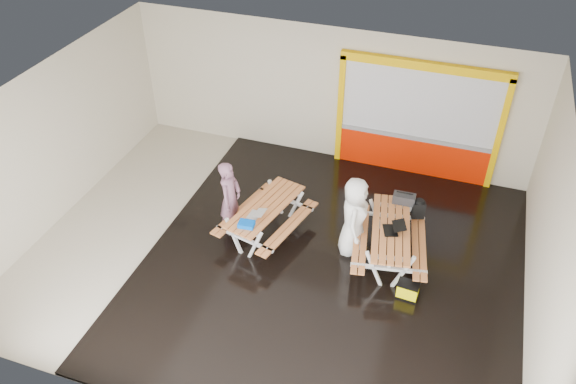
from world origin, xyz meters
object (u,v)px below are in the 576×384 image
at_px(blue_pouch, 246,224).
at_px(person_left, 230,199).
at_px(picnic_table_right, 390,235).
at_px(toolbox, 404,199).
at_px(backpack, 418,209).
at_px(dark_case, 370,259).
at_px(laptop_right, 394,229).
at_px(picnic_table_left, 266,213).
at_px(laptop_left, 256,214).
at_px(person_right, 354,217).
at_px(fluke_bag, 408,290).

bearing_deg(blue_pouch, person_left, 133.95).
bearing_deg(picnic_table_right, toolbox, 83.98).
distance_m(backpack, dark_case, 1.50).
distance_m(laptop_right, backpack, 1.03).
distance_m(picnic_table_left, laptop_left, 0.46).
distance_m(laptop_right, toolbox, 0.97).
xyz_separation_m(laptop_left, backpack, (3.12, 1.38, -0.09)).
bearing_deg(blue_pouch, backpack, 28.59).
bearing_deg(dark_case, laptop_right, 25.16).
relative_size(person_right, dark_case, 4.19).
bearing_deg(person_right, backpack, -62.91).
bearing_deg(blue_pouch, picnic_table_right, 17.47).
distance_m(picnic_table_left, dark_case, 2.38).
height_order(laptop_right, backpack, laptop_right).
xyz_separation_m(person_right, toolbox, (0.86, 0.86, 0.06)).
distance_m(laptop_right, dark_case, 0.88).
bearing_deg(dark_case, toolbox, 70.38).
bearing_deg(toolbox, fluke_bag, -75.52).
distance_m(person_left, backpack, 3.98).
distance_m(picnic_table_left, person_left, 0.81).
bearing_deg(picnic_table_right, fluke_bag, -59.62).
distance_m(dark_case, fluke_bag, 1.14).
height_order(picnic_table_left, laptop_right, laptop_right).
height_order(person_left, blue_pouch, person_left).
height_order(laptop_left, backpack, backpack).
height_order(person_right, laptop_right, person_right).
relative_size(person_left, fluke_bag, 4.14).
bearing_deg(laptop_left, person_left, 156.24).
bearing_deg(person_right, person_left, 86.36).
bearing_deg(person_left, backpack, -73.67).
bearing_deg(picnic_table_right, person_left, -176.59).
relative_size(toolbox, dark_case, 1.07).
relative_size(laptop_left, dark_case, 0.86).
height_order(person_right, fluke_bag, person_right).
relative_size(person_left, dark_case, 4.09).
xyz_separation_m(laptop_right, toolbox, (0.04, 0.97, 0.05)).
bearing_deg(laptop_left, dark_case, 6.10).
bearing_deg(person_left, picnic_table_right, -85.84).
xyz_separation_m(picnic_table_right, backpack, (0.42, 0.87, 0.13)).
bearing_deg(blue_pouch, person_right, 23.98).
xyz_separation_m(toolbox, fluke_bag, (0.48, -1.86, -0.74)).
height_order(laptop_left, fluke_bag, laptop_left).
bearing_deg(dark_case, picnic_table_left, 176.85).
relative_size(toolbox, fluke_bag, 1.09).
relative_size(picnic_table_left, person_right, 1.28).
bearing_deg(backpack, toolbox, 177.08).
distance_m(person_right, toolbox, 1.22).
bearing_deg(person_left, toolbox, -72.06).
bearing_deg(backpack, laptop_right, -110.72).
bearing_deg(person_left, laptop_left, -113.02).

